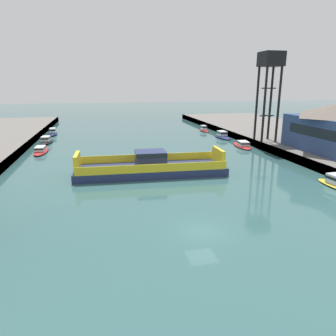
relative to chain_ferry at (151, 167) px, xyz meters
name	(u,v)px	position (x,y,z in m)	size (l,w,h in m)	color
ground_plane	(202,231)	(1.50, -18.47, -1.03)	(400.00, 400.00, 0.00)	#335B5B
chain_ferry	(151,167)	(0.00, 0.00, 0.00)	(21.16, 7.18, 3.32)	navy
moored_boat_near_left	(53,132)	(-18.35, 40.05, -0.38)	(2.14, 6.59, 1.75)	navy
moored_boat_near_right	(243,145)	(21.40, 15.41, -0.57)	(3.43, 8.23, 1.24)	red
moored_boat_mid_right	(204,129)	(20.80, 38.00, -0.43)	(2.12, 5.07, 1.55)	red
moored_boat_far_left	(222,135)	(21.57, 26.53, -0.43)	(2.69, 7.15, 1.62)	navy
moored_boat_far_right	(46,140)	(-18.19, 28.33, -0.45)	(2.82, 7.01, 1.56)	black
moored_boat_upstream_b	(41,150)	(-17.72, 18.48, -0.58)	(2.39, 8.22, 1.23)	red
crane_tower	(270,69)	(25.27, 13.72, 13.97)	(3.87, 3.87, 16.75)	black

